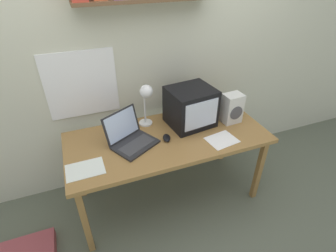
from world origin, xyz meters
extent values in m
plane|color=#5B6150|center=(0.00, 0.00, 0.00)|extent=(12.00, 12.00, 0.00)
cube|color=beige|center=(0.00, 0.50, 1.30)|extent=(5.60, 0.06, 2.60)
cube|color=white|center=(-0.58, 0.47, 1.06)|extent=(0.57, 0.01, 0.56)
cube|color=brown|center=(-0.03, 0.38, 1.68)|extent=(1.04, 0.18, 0.02)
cube|color=olive|center=(0.00, 0.00, 0.69)|extent=(1.64, 0.72, 0.03)
cube|color=olive|center=(-0.76, -0.30, 0.33)|extent=(0.04, 0.05, 0.67)
cube|color=olive|center=(0.76, -0.30, 0.33)|extent=(0.04, 0.05, 0.67)
cube|color=olive|center=(-0.76, 0.30, 0.33)|extent=(0.04, 0.05, 0.67)
cube|color=olive|center=(0.76, 0.30, 0.33)|extent=(0.04, 0.05, 0.67)
cube|color=black|center=(0.25, 0.12, 0.87)|extent=(0.41, 0.37, 0.33)
cube|color=silver|center=(0.27, -0.05, 0.88)|extent=(0.30, 0.04, 0.24)
cube|color=#232326|center=(-0.28, -0.03, 0.71)|extent=(0.40, 0.36, 0.02)
cube|color=#38383A|center=(-0.27, -0.04, 0.72)|extent=(0.30, 0.25, 0.00)
cube|color=#232326|center=(-0.35, 0.10, 0.83)|extent=(0.31, 0.21, 0.23)
cube|color=silver|center=(-0.35, 0.10, 0.83)|extent=(0.28, 0.19, 0.21)
cylinder|color=white|center=(-0.12, 0.25, 0.71)|extent=(0.12, 0.12, 0.01)
cylinder|color=white|center=(-0.12, 0.25, 0.88)|extent=(0.02, 0.02, 0.33)
sphere|color=white|center=(-0.11, 0.19, 1.04)|extent=(0.10, 0.10, 0.10)
cylinder|color=white|center=(-0.37, 0.22, 0.78)|extent=(0.07, 0.07, 0.15)
cylinder|color=orange|center=(-0.37, 0.22, 0.76)|extent=(0.06, 0.06, 0.11)
cube|color=silver|center=(0.60, 0.02, 0.83)|extent=(0.17, 0.13, 0.26)
cylinder|color=#4C4C51|center=(0.61, -0.05, 0.82)|extent=(0.12, 0.01, 0.12)
ellipsoid|color=black|center=(-0.03, -0.04, 0.72)|extent=(0.08, 0.12, 0.03)
cube|color=white|center=(0.39, -0.21, 0.70)|extent=(0.26, 0.22, 0.00)
cube|color=silver|center=(-0.68, -0.16, 0.70)|extent=(0.26, 0.19, 0.00)
camera|label=1|loc=(-0.62, -1.63, 1.96)|focal=28.00mm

